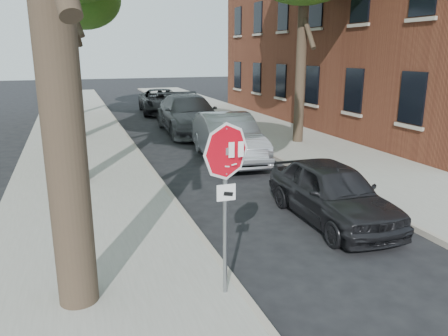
% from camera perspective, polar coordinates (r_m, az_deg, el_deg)
% --- Properties ---
extents(ground, '(120.00, 120.00, 0.00)m').
position_cam_1_polar(ground, '(7.20, 5.61, -15.65)').
color(ground, black).
rests_on(ground, ground).
extents(sidewalk_left, '(4.00, 55.00, 0.12)m').
position_cam_1_polar(sidewalk_left, '(17.96, -18.38, 2.58)').
color(sidewalk_left, gray).
rests_on(sidewalk_left, ground).
extents(sidewalk_right, '(4.00, 55.00, 0.12)m').
position_cam_1_polar(sidewalk_right, '(19.95, 6.82, 4.40)').
color(sidewalk_right, gray).
rests_on(sidewalk_right, ground).
extents(curb_left, '(0.12, 55.00, 0.13)m').
position_cam_1_polar(curb_left, '(18.10, -11.89, 3.13)').
color(curb_left, '#9E9384').
rests_on(curb_left, ground).
extents(curb_right, '(0.12, 55.00, 0.13)m').
position_cam_1_polar(curb_right, '(19.14, 1.28, 4.08)').
color(curb_right, '#9E9384').
rests_on(curb_right, ground).
extents(stop_sign, '(0.76, 0.34, 2.61)m').
position_cam_1_polar(stop_sign, '(6.15, 0.24, -1.16)').
color(stop_sign, gray).
rests_on(stop_sign, sidewalk_left).
extents(car_a, '(1.68, 3.96, 1.34)m').
position_cam_1_polar(car_a, '(9.93, 13.89, -3.05)').
color(car_a, black).
rests_on(car_a, ground).
extents(car_b, '(2.16, 5.02, 1.61)m').
position_cam_1_polar(car_b, '(15.09, 0.50, 4.01)').
color(car_b, '#9D9EA5').
rests_on(car_b, ground).
extents(car_c, '(2.67, 6.04, 1.72)m').
position_cam_1_polar(car_c, '(20.50, -4.65, 7.01)').
color(car_c, '#444548').
rests_on(car_c, ground).
extents(car_d, '(2.84, 5.46, 1.47)m').
position_cam_1_polar(car_d, '(27.36, -8.20, 8.61)').
color(car_d, black).
rests_on(car_d, ground).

